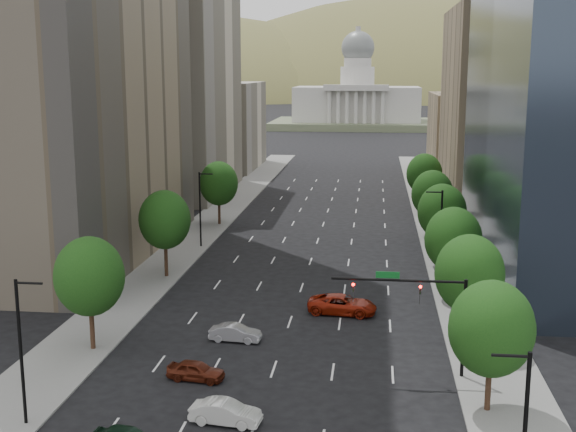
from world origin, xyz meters
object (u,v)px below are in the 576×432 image
at_px(car_silver, 235,333).
at_px(car_maroon, 196,371).
at_px(traffic_signal, 428,304).
at_px(car_white, 226,412).
at_px(car_red_far, 342,304).
at_px(capitol, 357,104).

bearing_deg(car_silver, car_maroon, 174.29).
bearing_deg(traffic_signal, car_maroon, -171.09).
xyz_separation_m(traffic_signal, car_silver, (-14.24, 5.11, -4.51)).
bearing_deg(car_white, car_maroon, 35.46).
bearing_deg(car_red_far, car_white, 170.35).
height_order(car_white, car_maroon, car_white).
bearing_deg(car_red_far, car_silver, 139.75).
xyz_separation_m(traffic_signal, car_red_far, (-6.27, 12.68, -4.35)).
distance_m(car_silver, car_red_far, 10.99).
bearing_deg(traffic_signal, car_silver, 160.24).
xyz_separation_m(capitol, car_white, (-1.74, -228.13, -7.87)).
relative_size(traffic_signal, capitol, 0.15).
relative_size(capitol, car_white, 14.02).
bearing_deg(car_silver, capitol, 3.02).
relative_size(traffic_signal, car_silver, 2.27).
height_order(car_maroon, car_red_far, car_red_far).
bearing_deg(car_white, capitol, 6.42).
bearing_deg(car_maroon, capitol, 6.24).
xyz_separation_m(car_maroon, car_silver, (1.29, 7.55, -0.01)).
distance_m(traffic_signal, car_red_far, 14.80).
relative_size(traffic_signal, car_maroon, 2.31).
bearing_deg(capitol, car_white, -90.44).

